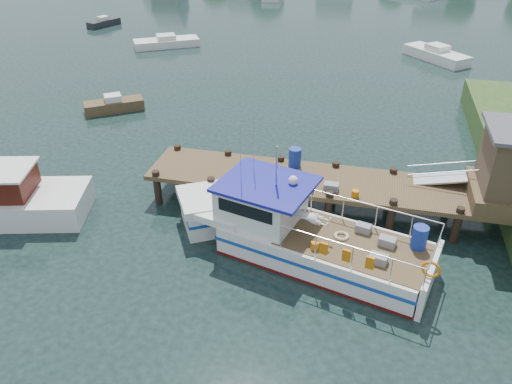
% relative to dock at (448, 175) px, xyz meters
% --- Properties ---
extents(ground_plane, '(160.00, 160.00, 0.00)m').
position_rel_dock_xyz_m(ground_plane, '(-6.51, -0.01, -2.24)').
color(ground_plane, black).
extents(dock, '(16.60, 3.00, 4.78)m').
position_rel_dock_xyz_m(dock, '(0.00, 0.00, 0.00)').
color(dock, '#4E3D25').
rests_on(dock, ground).
extents(lobster_boat, '(10.61, 5.28, 5.13)m').
position_rel_dock_xyz_m(lobster_boat, '(-5.66, -3.36, -1.31)').
color(lobster_boat, silver).
rests_on(lobster_boat, ground).
extents(moored_rowboat, '(3.65, 3.07, 1.05)m').
position_rel_dock_xyz_m(moored_rowboat, '(-18.97, 8.14, -1.85)').
color(moored_rowboat, '#4E3D25').
rests_on(moored_rowboat, ground).
extents(moored_a, '(5.80, 4.54, 1.03)m').
position_rel_dock_xyz_m(moored_a, '(-21.44, 22.94, -1.86)').
color(moored_a, silver).
rests_on(moored_a, ground).
extents(moored_b, '(5.23, 5.47, 1.25)m').
position_rel_dock_xyz_m(moored_b, '(1.51, 24.17, -1.78)').
color(moored_b, silver).
rests_on(moored_b, ground).
extents(moored_e, '(2.41, 3.66, 0.96)m').
position_rel_dock_xyz_m(moored_e, '(-30.59, 28.71, -1.89)').
color(moored_e, black).
rests_on(moored_e, ground).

